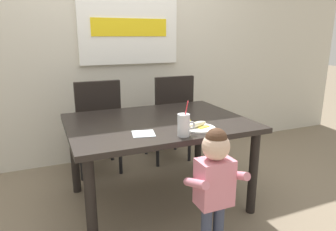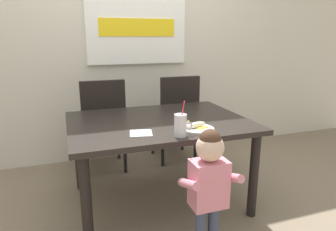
{
  "view_description": "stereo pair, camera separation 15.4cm",
  "coord_description": "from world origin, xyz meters",
  "px_view_note": "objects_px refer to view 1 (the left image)",
  "views": [
    {
      "loc": [
        -0.83,
        -2.15,
        1.36
      ],
      "look_at": [
        0.04,
        -0.1,
        0.77
      ],
      "focal_mm": 32.29,
      "sensor_mm": 36.0,
      "label": 1
    },
    {
      "loc": [
        -0.68,
        -2.21,
        1.36
      ],
      "look_at": [
        0.04,
        -0.1,
        0.77
      ],
      "focal_mm": 32.29,
      "sensor_mm": 36.0,
      "label": 2
    }
  ],
  "objects_px": {
    "dining_chair_right": "(170,114)",
    "paper_napkin": "(143,134)",
    "snack_plate": "(199,128)",
    "toddler_standing": "(215,177)",
    "peeled_banana": "(198,125)",
    "milk_cup": "(184,126)",
    "dining_table": "(158,131)",
    "dining_chair_left": "(97,122)"
  },
  "relations": [
    {
      "from": "toddler_standing",
      "to": "milk_cup",
      "type": "relative_size",
      "value": 3.39
    },
    {
      "from": "dining_chair_right",
      "to": "paper_napkin",
      "type": "bearing_deg",
      "value": 58.14
    },
    {
      "from": "dining_chair_left",
      "to": "dining_table",
      "type": "bearing_deg",
      "value": 114.94
    },
    {
      "from": "dining_table",
      "to": "toddler_standing",
      "type": "bearing_deg",
      "value": -82.25
    },
    {
      "from": "milk_cup",
      "to": "peeled_banana",
      "type": "xyz_separation_m",
      "value": [
        0.16,
        0.11,
        -0.04
      ]
    },
    {
      "from": "dining_chair_right",
      "to": "milk_cup",
      "type": "relative_size",
      "value": 3.88
    },
    {
      "from": "dining_chair_right",
      "to": "peeled_banana",
      "type": "distance_m",
      "value": 1.14
    },
    {
      "from": "toddler_standing",
      "to": "paper_napkin",
      "type": "bearing_deg",
      "value": 126.1
    },
    {
      "from": "paper_napkin",
      "to": "dining_chair_right",
      "type": "bearing_deg",
      "value": 58.14
    },
    {
      "from": "dining_table",
      "to": "dining_chair_left",
      "type": "distance_m",
      "value": 0.83
    },
    {
      "from": "toddler_standing",
      "to": "snack_plate",
      "type": "bearing_deg",
      "value": 75.9
    },
    {
      "from": "dining_chair_right",
      "to": "dining_table",
      "type": "bearing_deg",
      "value": 60.23
    },
    {
      "from": "snack_plate",
      "to": "paper_napkin",
      "type": "xyz_separation_m",
      "value": [
        -0.41,
        0.05,
        -0.0
      ]
    },
    {
      "from": "peeled_banana",
      "to": "paper_napkin",
      "type": "distance_m",
      "value": 0.4
    },
    {
      "from": "peeled_banana",
      "to": "milk_cup",
      "type": "bearing_deg",
      "value": -146.9
    },
    {
      "from": "dining_table",
      "to": "toddler_standing",
      "type": "height_order",
      "value": "toddler_standing"
    },
    {
      "from": "snack_plate",
      "to": "paper_napkin",
      "type": "relative_size",
      "value": 1.53
    },
    {
      "from": "snack_plate",
      "to": "toddler_standing",
      "type": "bearing_deg",
      "value": -104.1
    },
    {
      "from": "dining_chair_right",
      "to": "snack_plate",
      "type": "xyz_separation_m",
      "value": [
        -0.25,
        -1.1,
        0.18
      ]
    },
    {
      "from": "dining_chair_right",
      "to": "paper_napkin",
      "type": "height_order",
      "value": "dining_chair_right"
    },
    {
      "from": "toddler_standing",
      "to": "peeled_banana",
      "type": "xyz_separation_m",
      "value": [
        0.09,
        0.39,
        0.22
      ]
    },
    {
      "from": "milk_cup",
      "to": "snack_plate",
      "type": "xyz_separation_m",
      "value": [
        0.17,
        0.09,
        -0.06
      ]
    },
    {
      "from": "snack_plate",
      "to": "peeled_banana",
      "type": "relative_size",
      "value": 1.31
    },
    {
      "from": "dining_chair_left",
      "to": "snack_plate",
      "type": "distance_m",
      "value": 1.22
    },
    {
      "from": "snack_plate",
      "to": "peeled_banana",
      "type": "xyz_separation_m",
      "value": [
        -0.01,
        0.01,
        0.03
      ]
    },
    {
      "from": "toddler_standing",
      "to": "milk_cup",
      "type": "bearing_deg",
      "value": 104.99
    },
    {
      "from": "dining_chair_left",
      "to": "paper_napkin",
      "type": "height_order",
      "value": "dining_chair_left"
    },
    {
      "from": "dining_chair_right",
      "to": "milk_cup",
      "type": "xyz_separation_m",
      "value": [
        -0.42,
        -1.2,
        0.24
      ]
    },
    {
      "from": "dining_chair_left",
      "to": "dining_chair_right",
      "type": "xyz_separation_m",
      "value": [
        0.79,
        0.02,
        0.0
      ]
    },
    {
      "from": "dining_chair_right",
      "to": "paper_napkin",
      "type": "xyz_separation_m",
      "value": [
        -0.66,
        -1.05,
        0.17
      ]
    },
    {
      "from": "milk_cup",
      "to": "dining_chair_left",
      "type": "bearing_deg",
      "value": 107.43
    },
    {
      "from": "toddler_standing",
      "to": "peeled_banana",
      "type": "height_order",
      "value": "toddler_standing"
    },
    {
      "from": "dining_chair_left",
      "to": "peeled_banana",
      "type": "distance_m",
      "value": 1.21
    },
    {
      "from": "paper_napkin",
      "to": "snack_plate",
      "type": "bearing_deg",
      "value": -6.72
    },
    {
      "from": "snack_plate",
      "to": "paper_napkin",
      "type": "distance_m",
      "value": 0.41
    },
    {
      "from": "dining_chair_right",
      "to": "snack_plate",
      "type": "relative_size",
      "value": 4.17
    },
    {
      "from": "peeled_banana",
      "to": "dining_table",
      "type": "bearing_deg",
      "value": 119.74
    },
    {
      "from": "dining_chair_left",
      "to": "paper_napkin",
      "type": "xyz_separation_m",
      "value": [
        0.13,
        -1.04,
        0.17
      ]
    },
    {
      "from": "dining_chair_left",
      "to": "snack_plate",
      "type": "relative_size",
      "value": 4.17
    },
    {
      "from": "milk_cup",
      "to": "paper_napkin",
      "type": "height_order",
      "value": "milk_cup"
    },
    {
      "from": "dining_chair_left",
      "to": "paper_napkin",
      "type": "bearing_deg",
      "value": 97.41
    },
    {
      "from": "snack_plate",
      "to": "peeled_banana",
      "type": "bearing_deg",
      "value": 127.99
    }
  ]
}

